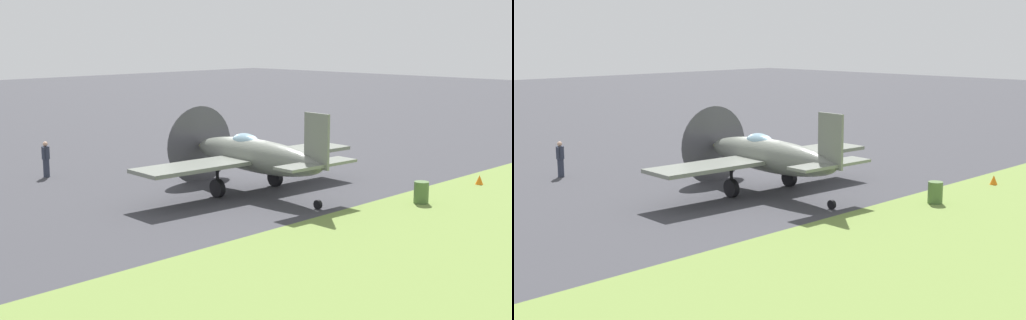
% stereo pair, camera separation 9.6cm
% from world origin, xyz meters
% --- Properties ---
extents(ground_plane, '(160.00, 160.00, 0.00)m').
position_xyz_m(ground_plane, '(0.00, 0.00, 0.00)').
color(ground_plane, '#38383D').
extents(grass_verge, '(120.00, 11.00, 0.01)m').
position_xyz_m(grass_verge, '(0.00, -10.74, 0.00)').
color(grass_verge, olive).
rests_on(grass_verge, ground).
extents(airplane_lead, '(11.14, 8.81, 3.97)m').
position_xyz_m(airplane_lead, '(-1.07, -0.60, 1.66)').
color(airplane_lead, slate).
rests_on(airplane_lead, ground).
extents(ground_crew_chief, '(0.63, 0.38, 1.73)m').
position_xyz_m(ground_crew_chief, '(4.25, 7.18, 0.91)').
color(ground_crew_chief, '#2D3342').
rests_on(ground_crew_chief, ground).
extents(ground_crew_mechanic, '(0.51, 0.44, 1.73)m').
position_xyz_m(ground_crew_mechanic, '(-5.57, 8.99, 0.91)').
color(ground_crew_mechanic, '#2D3342').
rests_on(ground_crew_mechanic, ground).
extents(fuel_drum, '(0.60, 0.60, 0.90)m').
position_xyz_m(fuel_drum, '(2.39, -6.81, 0.45)').
color(fuel_drum, '#476633').
rests_on(fuel_drum, ground).
extents(supply_crate, '(1.27, 1.27, 0.64)m').
position_xyz_m(supply_crate, '(5.20, 3.22, 0.32)').
color(supply_crate, olive).
rests_on(supply_crate, ground).
extents(runway_marker_cone, '(0.36, 0.36, 0.44)m').
position_xyz_m(runway_marker_cone, '(7.50, -6.71, 0.22)').
color(runway_marker_cone, orange).
rests_on(runway_marker_cone, ground).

